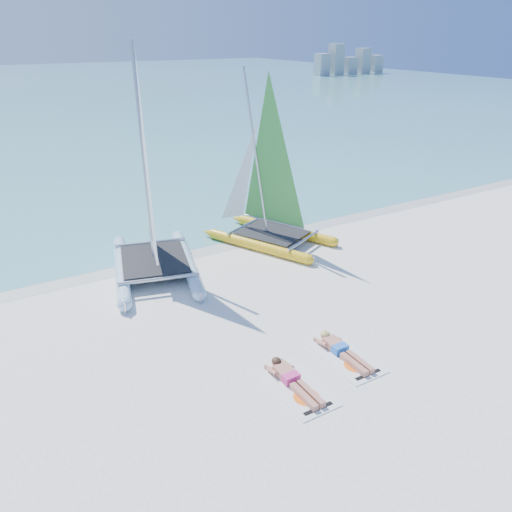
{
  "coord_description": "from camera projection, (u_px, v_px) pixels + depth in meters",
  "views": [
    {
      "loc": [
        -7.11,
        -9.35,
        6.99
      ],
      "look_at": [
        -0.87,
        1.2,
        1.44
      ],
      "focal_mm": 35.0,
      "sensor_mm": 36.0,
      "label": 1
    }
  ],
  "objects": [
    {
      "name": "ground",
      "position": [
        306.0,
        313.0,
        13.51
      ],
      "size": [
        140.0,
        140.0,
        0.0
      ],
      "primitive_type": "plane",
      "color": "white",
      "rests_on": "ground"
    },
    {
      "name": "sunbather_a",
      "position": [
        292.0,
        379.0,
        10.77
      ],
      "size": [
        0.37,
        1.73,
        0.26
      ],
      "color": "tan",
      "rests_on": "towel_a"
    },
    {
      "name": "sea",
      "position": [
        13.0,
        91.0,
        62.89
      ],
      "size": [
        140.0,
        115.0,
        0.01
      ],
      "primitive_type": "cube",
      "color": "#7AC8CC",
      "rests_on": "ground"
    },
    {
      "name": "catamaran_blue",
      "position": [
        149.0,
        208.0,
        15.1
      ],
      "size": [
        3.67,
        5.57,
        6.99
      ],
      "rotation": [
        0.0,
        0.0,
        -0.26
      ],
      "color": "#C1E9FE",
      "rests_on": "ground"
    },
    {
      "name": "distant_skyline",
      "position": [
        348.0,
        63.0,
        86.23
      ],
      "size": [
        14.0,
        2.0,
        5.0
      ],
      "color": "gray",
      "rests_on": "ground"
    },
    {
      "name": "catamaran_yellow",
      "position": [
        262.0,
        189.0,
        17.46
      ],
      "size": [
        3.86,
        5.0,
        6.15
      ],
      "rotation": [
        0.0,
        0.0,
        0.44
      ],
      "color": "yellow",
      "rests_on": "ground"
    },
    {
      "name": "sunbather_b",
      "position": [
        341.0,
        350.0,
        11.76
      ],
      "size": [
        0.37,
        1.73,
        0.26
      ],
      "color": "tan",
      "rests_on": "towel_b"
    },
    {
      "name": "towel_b",
      "position": [
        346.0,
        358.0,
        11.66
      ],
      "size": [
        1.0,
        1.85,
        0.02
      ],
      "primitive_type": "cube",
      "color": "white",
      "rests_on": "ground"
    },
    {
      "name": "wet_sand_strip",
      "position": [
        216.0,
        245.0,
        17.82
      ],
      "size": [
        140.0,
        1.4,
        0.01
      ],
      "primitive_type": "cube",
      "color": "#BBBCB3",
      "rests_on": "ground"
    },
    {
      "name": "towel_a",
      "position": [
        297.0,
        388.0,
        10.66
      ],
      "size": [
        1.0,
        1.85,
        0.02
      ],
      "primitive_type": "cube",
      "color": "white",
      "rests_on": "ground"
    }
  ]
}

